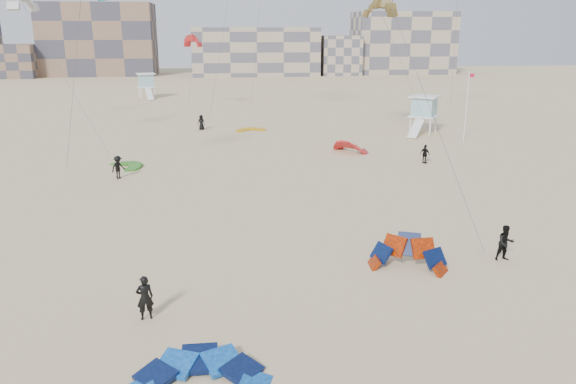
{
  "coord_description": "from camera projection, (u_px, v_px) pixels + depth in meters",
  "views": [
    {
      "loc": [
        1.36,
        -20.44,
        11.26
      ],
      "look_at": [
        4.39,
        6.0,
        3.58
      ],
      "focal_mm": 35.0,
      "sensor_mm": 36.0,
      "label": 1
    }
  ],
  "objects": [
    {
      "name": "kite_fly_red",
      "position": [
        193.0,
        42.0,
        80.66
      ],
      "size": [
        4.5,
        6.0,
        9.84
      ],
      "rotation": [
        0.0,
        0.0,
        2.31
      ],
      "color": "red",
      "rests_on": "ground"
    },
    {
      "name": "condo_east",
      "position": [
        402.0,
        43.0,
        151.74
      ],
      "size": [
        26.0,
        14.0,
        16.0
      ],
      "primitive_type": "cube",
      "color": "tan",
      "rests_on": "ground"
    },
    {
      "name": "kite_fly_grey",
      "position": [
        22.0,
        3.0,
        52.82
      ],
      "size": [
        11.13,
        12.29,
        14.29
      ],
      "rotation": [
        0.0,
        0.0,
        1.29
      ],
      "color": "silver",
      "rests_on": "ground"
    },
    {
      "name": "flagpole",
      "position": [
        467.0,
        105.0,
        57.79
      ],
      "size": [
        0.59,
        0.09,
        7.32
      ],
      "color": "white",
      "rests_on": "ground"
    },
    {
      "name": "kite_ground_green",
      "position": [
        127.0,
        167.0,
        48.1
      ],
      "size": [
        4.53,
        4.47,
        0.75
      ],
      "primitive_type": null,
      "rotation": [
        0.08,
        0.0,
        -1.0
      ],
      "color": "#3A8C23",
      "rests_on": "ground"
    },
    {
      "name": "condo_west_b",
      "position": [
        99.0,
        40.0,
        144.61
      ],
      "size": [
        28.0,
        14.0,
        18.0
      ],
      "primitive_type": "cube",
      "color": "#7C604B",
      "rests_on": "ground"
    },
    {
      "name": "ground",
      "position": [
        196.0,
        322.0,
        22.48
      ],
      "size": [
        320.0,
        320.0,
        0.0
      ],
      "primitive_type": "plane",
      "color": "tan",
      "rests_on": "ground"
    },
    {
      "name": "kitesurfer_b",
      "position": [
        506.0,
        243.0,
        28.33
      ],
      "size": [
        0.93,
        0.73,
        1.85
      ],
      "primitive_type": "imported",
      "rotation": [
        0.0,
        0.0,
        0.04
      ],
      "color": "black",
      "rests_on": "ground"
    },
    {
      "name": "kitesurfer_e",
      "position": [
        201.0,
        122.0,
        65.83
      ],
      "size": [
        1.0,
        0.82,
        1.76
      ],
      "primitive_type": "imported",
      "rotation": [
        0.0,
        0.0,
        -0.35
      ],
      "color": "black",
      "rests_on": "ground"
    },
    {
      "name": "kite_ground_blue",
      "position": [
        199.0,
        381.0,
        18.72
      ],
      "size": [
        4.27,
        4.51,
        1.9
      ],
      "primitive_type": null,
      "rotation": [
        0.21,
        0.0,
        0.0
      ],
      "color": "blue",
      "rests_on": "ground"
    },
    {
      "name": "kitesurfer_d",
      "position": [
        425.0,
        154.0,
        49.15
      ],
      "size": [
        0.9,
        1.02,
        1.66
      ],
      "primitive_type": "imported",
      "rotation": [
        0.0,
        0.0,
        2.21
      ],
      "color": "black",
      "rests_on": "ground"
    },
    {
      "name": "kitesurfer_f",
      "position": [
        423.0,
        113.0,
        73.54
      ],
      "size": [
        0.82,
        1.64,
        1.7
      ],
      "primitive_type": "imported",
      "rotation": [
        0.0,
        0.0,
        -1.78
      ],
      "color": "black",
      "rests_on": "ground"
    },
    {
      "name": "kite_ground_red_far",
      "position": [
        350.0,
        152.0,
        54.04
      ],
      "size": [
        5.15,
        5.14,
        3.52
      ],
      "primitive_type": null,
      "rotation": [
        0.68,
        0.0,
        2.3
      ],
      "color": "red",
      "rests_on": "ground"
    },
    {
      "name": "kite_ground_yellow",
      "position": [
        251.0,
        131.0,
        65.48
      ],
      "size": [
        3.59,
        3.74,
        0.57
      ],
      "primitive_type": null,
      "rotation": [
        0.05,
        0.0,
        0.15
      ],
      "color": "orange",
      "rests_on": "ground"
    },
    {
      "name": "condo_fill_right",
      "position": [
        340.0,
        55.0,
        146.78
      ],
      "size": [
        10.0,
        10.0,
        10.0
      ],
      "primitive_type": "cube",
      "color": "tan",
      "rests_on": "ground"
    },
    {
      "name": "kitesurfer_c",
      "position": [
        118.0,
        167.0,
        44.08
      ],
      "size": [
        1.31,
        1.31,
        1.82
      ],
      "primitive_type": "imported",
      "rotation": [
        0.0,
        0.0,
        0.79
      ],
      "color": "black",
      "rests_on": "ground"
    },
    {
      "name": "kite_fly_olive",
      "position": [
        380.0,
        10.0,
        57.42
      ],
      "size": [
        6.79,
        8.65,
        13.86
      ],
      "rotation": [
        0.0,
        0.0,
        -0.85
      ],
      "color": "brown",
      "rests_on": "ground"
    },
    {
      "name": "lifeguard_tower_far",
      "position": [
        146.0,
        86.0,
        96.44
      ],
      "size": [
        3.66,
        6.15,
        4.22
      ],
      "rotation": [
        0.0,
        0.0,
        0.27
      ],
      "color": "white",
      "rests_on": "ground"
    },
    {
      "name": "kitesurfer_main",
      "position": [
        145.0,
        298.0,
        22.51
      ],
      "size": [
        0.78,
        0.61,
        1.88
      ],
      "primitive_type": "imported",
      "rotation": [
        0.0,
        0.0,
        3.4
      ],
      "color": "black",
      "rests_on": "ground"
    },
    {
      "name": "condo_mid",
      "position": [
        255.0,
        51.0,
        146.01
      ],
      "size": [
        32.0,
        16.0,
        12.0
      ],
      "primitive_type": "cube",
      "color": "tan",
      "rests_on": "ground"
    },
    {
      "name": "kite_ground_orange",
      "position": [
        407.0,
        268.0,
        27.62
      ],
      "size": [
        4.92,
        4.86,
        3.75
      ],
      "primitive_type": null,
      "rotation": [
        0.98,
        0.0,
        -0.38
      ],
      "color": "red",
      "rests_on": "ground"
    },
    {
      "name": "lifeguard_tower_near",
      "position": [
        424.0,
        115.0,
        63.36
      ],
      "size": [
        4.17,
        6.35,
        4.22
      ],
      "rotation": [
        0.0,
        0.0,
        -0.62
      ],
      "color": "white",
      "rests_on": "ground"
    },
    {
      "name": "condo_fill_left",
      "position": [
        12.0,
        61.0,
        138.08
      ],
      "size": [
        12.0,
        10.0,
        8.0
      ],
      "primitive_type": "cube",
      "color": "#7C604B",
      "rests_on": "ground"
    }
  ]
}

